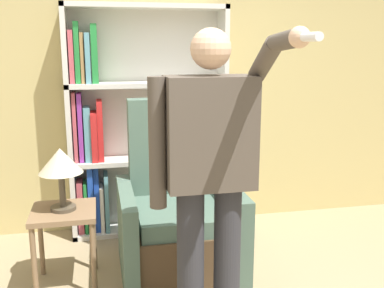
{
  "coord_description": "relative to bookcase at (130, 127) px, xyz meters",
  "views": [
    {
      "loc": [
        -0.54,
        -2.01,
        1.66
      ],
      "look_at": [
        0.02,
        0.61,
        1.07
      ],
      "focal_mm": 42.0,
      "sensor_mm": 36.0,
      "label": 1
    }
  ],
  "objects": [
    {
      "name": "table_lamp",
      "position": [
        -0.53,
        -0.87,
        -0.07
      ],
      "size": [
        0.29,
        0.29,
        0.43
      ],
      "color": "#4C4233",
      "rests_on": "side_table"
    },
    {
      "name": "armchair",
      "position": [
        0.27,
        -0.78,
        -0.57
      ],
      "size": [
        0.86,
        0.85,
        1.26
      ],
      "color": "#4C3823",
      "rests_on": "ground_plane"
    },
    {
      "name": "bookcase",
      "position": [
        0.0,
        0.0,
        0.0
      ],
      "size": [
        1.37,
        0.28,
        1.99
      ],
      "color": "silver",
      "rests_on": "ground_plane"
    },
    {
      "name": "side_table",
      "position": [
        -0.53,
        -0.87,
        -0.49
      ],
      "size": [
        0.43,
        0.43,
        0.56
      ],
      "color": "#846647",
      "rests_on": "ground_plane"
    },
    {
      "name": "wall_back",
      "position": [
        0.27,
        0.16,
        0.44
      ],
      "size": [
        8.0,
        0.06,
        2.8
      ],
      "color": "tan",
      "rests_on": "ground_plane"
    },
    {
      "name": "person_standing",
      "position": [
        0.29,
        -1.67,
        0.06
      ],
      "size": [
        0.61,
        0.78,
        1.75
      ],
      "color": "#2D2D33",
      "rests_on": "ground_plane"
    }
  ]
}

